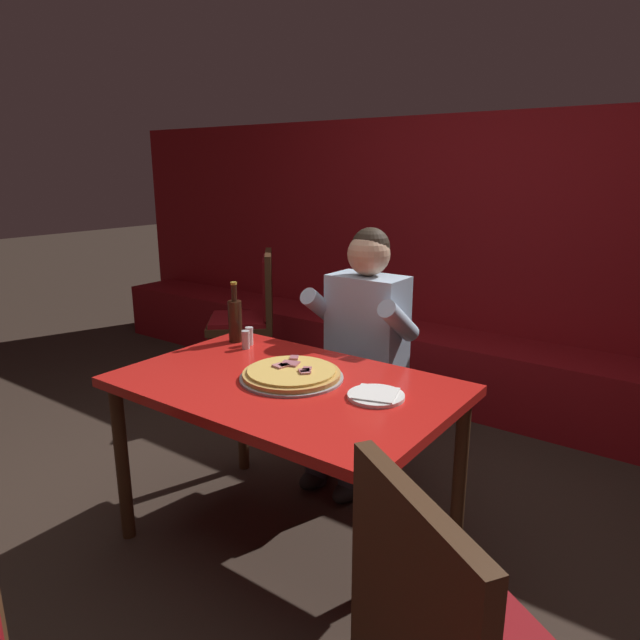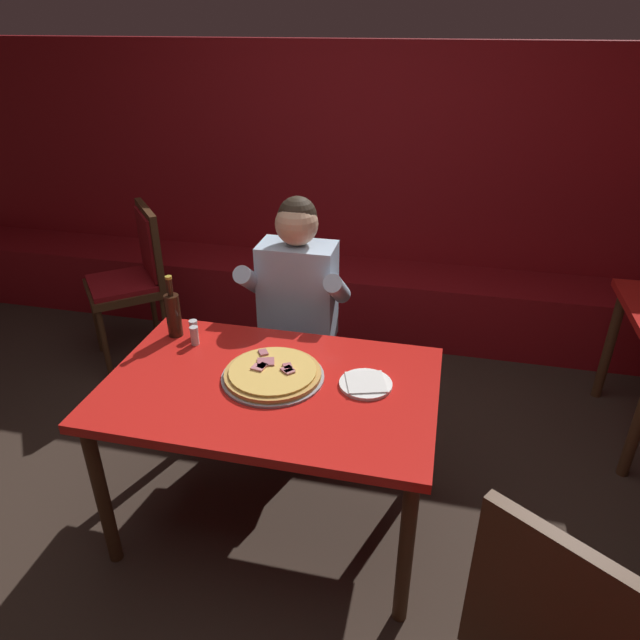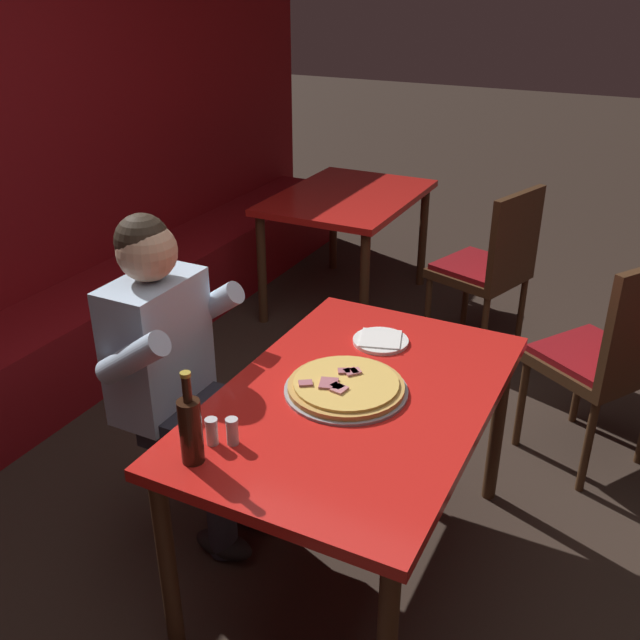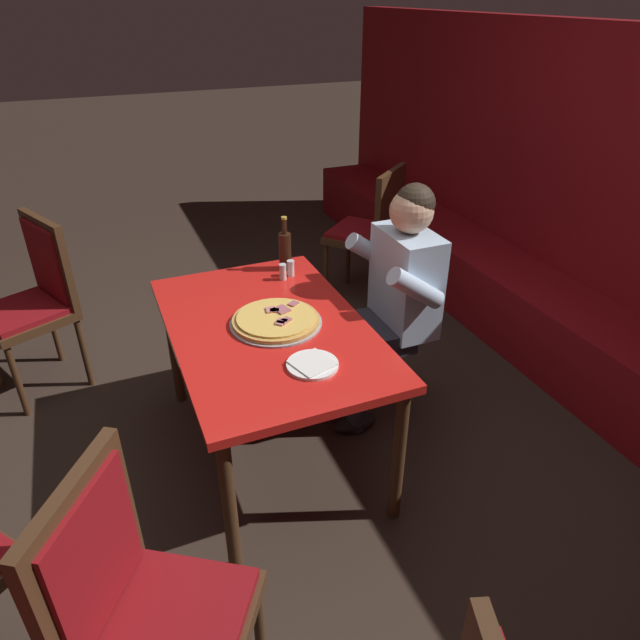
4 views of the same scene
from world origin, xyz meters
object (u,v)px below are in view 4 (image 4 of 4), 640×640
(pizza, at_px, (276,321))
(beer_bottle, at_px, (285,250))
(dining_chair_near_left, at_px, (36,295))
(diner_seated_blue_shirt, at_px, (390,297))
(main_dining_table, at_px, (269,341))
(shaker_oregano, at_px, (291,269))
(dining_chair_near_right, at_px, (372,226))
(plate_white_paper, at_px, (312,364))
(dining_chair_side_aisle, at_px, (139,603))
(shaker_parmesan, at_px, (283,273))

(pizza, distance_m, beer_bottle, 0.59)
(beer_bottle, distance_m, dining_chair_near_left, 1.42)
(diner_seated_blue_shirt, bearing_deg, beer_bottle, -138.81)
(main_dining_table, bearing_deg, dining_chair_near_left, -136.82)
(shaker_oregano, xyz_separation_m, dining_chair_near_right, (-0.82, 0.90, -0.18))
(main_dining_table, xyz_separation_m, pizza, (0.00, 0.04, 0.10))
(shaker_oregano, xyz_separation_m, dining_chair_near_left, (-0.63, -1.28, -0.20))
(diner_seated_blue_shirt, distance_m, dining_chair_near_right, 1.29)
(plate_white_paper, height_order, dining_chair_side_aisle, dining_chair_side_aisle)
(plate_white_paper, height_order, beer_bottle, beer_bottle)
(main_dining_table, relative_size, dining_chair_near_right, 1.31)
(pizza, height_order, dining_chair_side_aisle, dining_chair_side_aisle)
(beer_bottle, xyz_separation_m, shaker_oregano, (0.09, -0.00, -0.07))
(dining_chair_near_left, distance_m, dining_chair_side_aisle, 2.13)
(main_dining_table, distance_m, diner_seated_blue_shirt, 0.67)
(shaker_oregano, bearing_deg, shaker_parmesan, -62.92)
(pizza, xyz_separation_m, dining_chair_near_left, (-1.08, -1.05, -0.18))
(plate_white_paper, distance_m, diner_seated_blue_shirt, 0.76)
(shaker_oregano, bearing_deg, beer_bottle, 178.12)
(shaker_parmesan, bearing_deg, dining_chair_near_right, 131.63)
(beer_bottle, relative_size, dining_chair_near_left, 0.29)
(main_dining_table, relative_size, plate_white_paper, 6.27)
(diner_seated_blue_shirt, bearing_deg, dining_chair_near_left, -120.60)
(beer_bottle, distance_m, shaker_oregano, 0.12)
(diner_seated_blue_shirt, bearing_deg, main_dining_table, -82.79)
(beer_bottle, bearing_deg, shaker_oregano, -1.88)
(beer_bottle, height_order, shaker_parmesan, beer_bottle)
(plate_white_paper, relative_size, dining_chair_near_right, 0.21)
(plate_white_paper, bearing_deg, shaker_oregano, 165.97)
(dining_chair_near_left, distance_m, dining_chair_near_right, 2.19)
(beer_bottle, height_order, diner_seated_blue_shirt, diner_seated_blue_shirt)
(shaker_parmesan, xyz_separation_m, dining_chair_side_aisle, (1.45, -0.93, -0.20))
(shaker_oregano, xyz_separation_m, diner_seated_blue_shirt, (0.36, 0.40, -0.07))
(shaker_parmesan, distance_m, diner_seated_blue_shirt, 0.56)
(dining_chair_near_right, bearing_deg, dining_chair_side_aisle, -39.42)
(plate_white_paper, bearing_deg, shaker_parmesan, 169.21)
(main_dining_table, xyz_separation_m, beer_bottle, (-0.53, 0.27, 0.19))
(dining_chair_near_right, height_order, dining_chair_side_aisle, dining_chair_near_right)
(plate_white_paper, relative_size, dining_chair_near_left, 0.21)
(plate_white_paper, relative_size, diner_seated_blue_shirt, 0.16)
(beer_bottle, bearing_deg, shaker_parmesan, -25.27)
(plate_white_paper, xyz_separation_m, dining_chair_side_aisle, (0.66, -0.78, -0.17))
(main_dining_table, distance_m, dining_chair_near_left, 1.48)
(dining_chair_near_right, bearing_deg, shaker_oregano, -47.66)
(dining_chair_near_left, relative_size, dining_chair_near_right, 0.99)
(beer_bottle, relative_size, diner_seated_blue_shirt, 0.23)
(shaker_parmesan, relative_size, dining_chair_near_right, 0.09)
(pizza, height_order, shaker_parmesan, shaker_parmesan)
(diner_seated_blue_shirt, height_order, dining_chair_side_aisle, diner_seated_blue_shirt)
(dining_chair_side_aisle, bearing_deg, plate_white_paper, 130.15)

